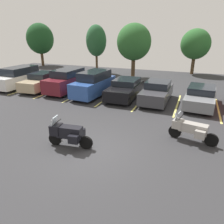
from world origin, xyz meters
TOP-DOWN VIEW (x-y plane):
  - ground at (0.00, 0.00)m, footprint 44.00×44.00m
  - motorcycle_touring at (-1.04, -0.11)m, footprint 2.11×1.02m
  - motorcycle_second at (4.06, 2.45)m, footprint 2.26×1.04m
  - parking_stripes at (-2.32, 7.80)m, footprint 21.46×5.17m
  - car_white at (-11.43, 7.78)m, footprint 2.04×4.60m
  - car_tan at (-8.90, 7.96)m, footprint 2.05×4.67m
  - car_maroon at (-6.34, 8.03)m, footprint 1.97×4.36m
  - car_blue at (-3.61, 7.81)m, footprint 2.10×4.75m
  - car_black at (-1.03, 8.16)m, footprint 1.98×4.75m
  - car_charcoal at (1.45, 8.02)m, footprint 1.88×4.38m
  - car_grey at (4.47, 8.17)m, footprint 2.17×4.54m
  - tree_right at (-2.70, 16.07)m, footprint 3.72×3.72m
  - tree_rear at (-7.97, 17.61)m, footprint 2.51×2.51m
  - tree_far_left at (-18.58, 20.20)m, footprint 4.00×4.00m
  - tree_far_right at (3.53, 20.95)m, footprint 3.46×3.46m

SIDE VIEW (x-z plane):
  - ground at x=0.00m, z-range -0.10..0.00m
  - parking_stripes at x=-2.32m, z-range 0.00..0.01m
  - motorcycle_second at x=4.06m, z-range -0.03..1.31m
  - motorcycle_touring at x=-1.04m, z-range -0.04..1.38m
  - car_grey at x=4.47m, z-range -0.01..1.37m
  - car_black at x=-1.03m, z-range 0.00..1.46m
  - car_tan at x=-8.90m, z-range -0.02..1.49m
  - car_charcoal at x=1.45m, z-range -0.02..1.50m
  - car_white at x=-11.43m, z-range 0.00..1.88m
  - car_maroon at x=-6.34m, z-range 0.00..1.93m
  - car_blue at x=-3.61m, z-range -0.02..1.96m
  - tree_far_right at x=3.53m, z-range 0.88..6.22m
  - tree_right at x=-2.70m, z-range 0.95..6.81m
  - tree_rear at x=-7.97m, z-range 1.00..6.79m
  - tree_far_left at x=-18.58m, z-range 0.87..7.09m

